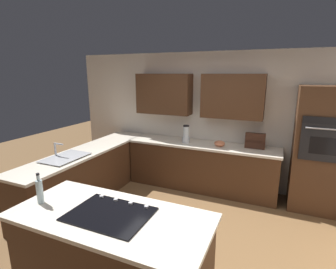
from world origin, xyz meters
The scene contains 15 objects.
ground_plane centered at (0.00, 0.00, 0.00)m, with size 14.00×14.00×0.00m, color brown.
wall_back centered at (0.08, -2.04, 1.44)m, with size 6.00×0.44×2.60m.
lower_cabinets_back centered at (0.10, -1.72, 0.43)m, with size 2.80×0.60×0.86m, color #472B19.
countertop_back centered at (0.10, -1.72, 0.88)m, with size 2.84×0.64×0.04m, color silver.
lower_cabinets_side centered at (1.82, -0.55, 0.43)m, with size 0.60×2.90×0.86m, color #472B19.
countertop_side centered at (1.82, -0.55, 0.88)m, with size 0.64×2.94×0.04m, color silver.
island_base centered at (0.19, 1.05, 0.43)m, with size 1.87×0.81×0.86m, color #472B19.
island_top centered at (0.19, 1.05, 0.88)m, with size 1.95×0.89×0.04m, color silver.
wall_oven centered at (-1.85, -1.72, 1.01)m, with size 0.80×0.66×2.02m.
sink_unit centered at (1.83, -0.04, 0.92)m, with size 0.46×0.70×0.23m.
cooktop centered at (0.19, 1.05, 0.91)m, with size 0.76×0.56×0.03m.
blender centered at (0.40, -1.68, 1.05)m, with size 0.15×0.15×0.34m.
mixing_bowl centered at (-0.25, -1.68, 0.95)m, with size 0.19×0.19×0.11m, color #CC724C.
spice_rack centered at (-0.85, -1.80, 1.04)m, with size 0.34×0.11×0.27m.
oil_bottle centered at (0.97, 1.15, 1.03)m, with size 0.07×0.07×0.33m.
Camera 1 is at (-1.19, 2.83, 2.20)m, focal length 27.48 mm.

